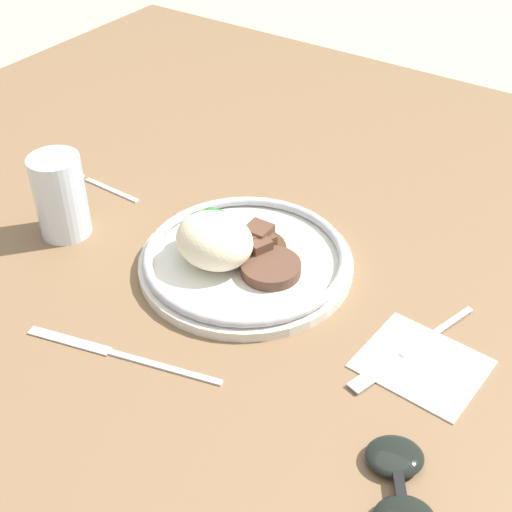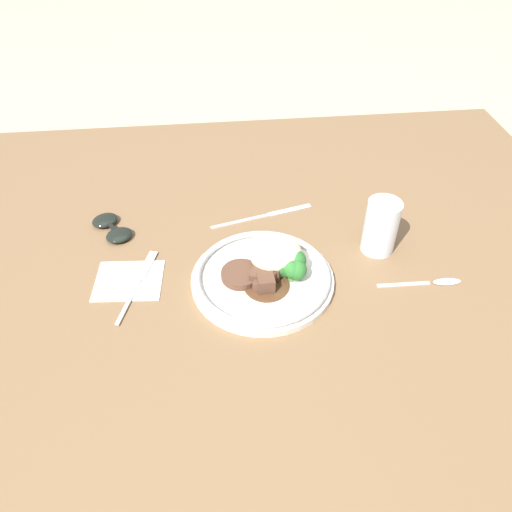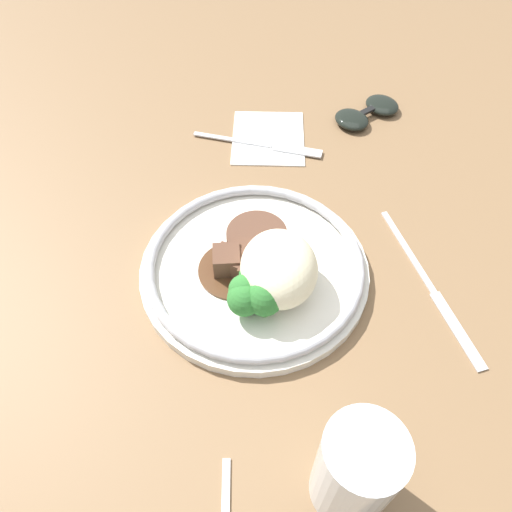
# 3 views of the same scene
# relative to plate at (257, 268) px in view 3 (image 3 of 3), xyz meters

# --- Properties ---
(ground_plane) EXTENTS (8.00, 8.00, 0.00)m
(ground_plane) POSITION_rel_plate_xyz_m (-0.05, -0.02, -0.05)
(ground_plane) COLOR tan
(dining_table) EXTENTS (1.52, 1.30, 0.03)m
(dining_table) POSITION_rel_plate_xyz_m (-0.05, -0.02, -0.04)
(dining_table) COLOR brown
(dining_table) RESTS_ON ground
(napkin) EXTENTS (0.13, 0.11, 0.00)m
(napkin) POSITION_rel_plate_xyz_m (-0.25, 0.03, -0.02)
(napkin) COLOR white
(napkin) RESTS_ON dining_table
(plate) EXTENTS (0.26, 0.26, 0.08)m
(plate) POSITION_rel_plate_xyz_m (0.00, 0.00, 0.00)
(plate) COLOR silver
(plate) RESTS_ON dining_table
(juice_glass) EXTENTS (0.06, 0.06, 0.11)m
(juice_glass) POSITION_rel_plate_xyz_m (0.23, 0.07, 0.03)
(juice_glass) COLOR orange
(juice_glass) RESTS_ON dining_table
(fork) EXTENTS (0.07, 0.18, 0.00)m
(fork) POSITION_rel_plate_xyz_m (-0.23, 0.03, -0.02)
(fork) COLOR silver
(fork) RESTS_ON napkin
(knife) EXTENTS (0.22, 0.06, 0.00)m
(knife) POSITION_rel_plate_xyz_m (0.02, 0.19, -0.02)
(knife) COLOR silver
(knife) RESTS_ON dining_table
(sunglasses) EXTENTS (0.10, 0.12, 0.02)m
(sunglasses) POSITION_rel_plate_xyz_m (-0.30, 0.18, -0.01)
(sunglasses) COLOR black
(sunglasses) RESTS_ON dining_table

